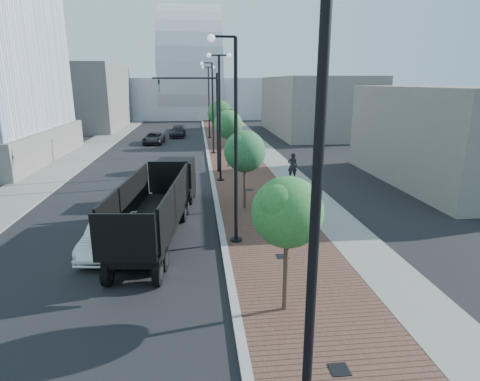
{
  "coord_description": "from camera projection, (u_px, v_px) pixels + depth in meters",
  "views": [
    {
      "loc": [
        -1.11,
        -7.43,
        7.33
      ],
      "look_at": [
        1.0,
        12.0,
        2.0
      ],
      "focal_mm": 29.92,
      "sensor_mm": 36.0,
      "label": 1
    }
  ],
  "objects": [
    {
      "name": "commercial_block_ne",
      "position": [
        315.0,
        106.0,
        57.74
      ],
      "size": [
        12.0,
        22.0,
        8.0
      ],
      "primitive_type": "cube",
      "color": "slate",
      "rests_on": "ground"
    },
    {
      "name": "pedestrian",
      "position": [
        292.0,
        166.0,
        30.96
      ],
      "size": [
        0.77,
        0.53,
        2.04
      ],
      "primitive_type": "imported",
      "rotation": [
        0.0,
        0.0,
        3.09
      ],
      "color": "black",
      "rests_on": "ground"
    },
    {
      "name": "streetlight_4",
      "position": [
        209.0,
        102.0,
        52.09
      ],
      "size": [
        1.72,
        0.56,
        9.28
      ],
      "color": "black",
      "rests_on": "ground"
    },
    {
      "name": "concrete_strip",
      "position": [
        258.0,
        144.0,
        48.16
      ],
      "size": [
        2.4,
        140.0,
        0.13
      ],
      "primitive_type": "cube",
      "color": "slate",
      "rests_on": "ground"
    },
    {
      "name": "sidewalk",
      "position": [
        236.0,
        144.0,
        47.89
      ],
      "size": [
        7.0,
        140.0,
        0.12
      ],
      "primitive_type": "cube",
      "color": "#4C2D23",
      "rests_on": "ground"
    },
    {
      "name": "commercial_block_nw",
      "position": [
        76.0,
        97.0,
        63.32
      ],
      "size": [
        14.0,
        20.0,
        10.0
      ],
      "primitive_type": "cube",
      "color": "#64605A",
      "rests_on": "ground"
    },
    {
      "name": "white_sedan",
      "position": [
        111.0,
        234.0,
        17.8
      ],
      "size": [
        2.19,
        4.86,
        1.55
      ],
      "primitive_type": "imported",
      "rotation": [
        0.0,
        0.0,
        -0.12
      ],
      "color": "silver",
      "rests_on": "ground"
    },
    {
      "name": "utility_cover_0",
      "position": [
        339.0,
        370.0,
        10.35
      ],
      "size": [
        0.5,
        0.5,
        0.02
      ],
      "primitive_type": "cube",
      "color": "black",
      "rests_on": "sidewalk"
    },
    {
      "name": "dark_car_far",
      "position": [
        178.0,
        132.0,
        54.67
      ],
      "size": [
        2.25,
        4.87,
        1.38
      ],
      "primitive_type": "imported",
      "rotation": [
        0.0,
        0.0,
        -0.07
      ],
      "color": "black",
      "rests_on": "ground"
    },
    {
      "name": "west_sidewalk",
      "position": [
        94.0,
        147.0,
        46.17
      ],
      "size": [
        4.0,
        140.0,
        0.12
      ],
      "primitive_type": "cube",
      "color": "slate",
      "rests_on": "ground"
    },
    {
      "name": "streetlight_0",
      "position": [
        313.0,
        254.0,
        6.05
      ],
      "size": [
        1.72,
        0.56,
        9.28
      ],
      "color": "black",
      "rests_on": "ground"
    },
    {
      "name": "tree_0",
      "position": [
        289.0,
        212.0,
        12.3
      ],
      "size": [
        2.29,
        2.23,
        4.58
      ],
      "color": "#382619",
      "rests_on": "ground"
    },
    {
      "name": "dump_truck",
      "position": [
        167.0,
        196.0,
        21.79
      ],
      "size": [
        3.54,
        13.47,
        3.05
      ],
      "rotation": [
        0.0,
        0.0,
        -0.1
      ],
      "color": "black",
      "rests_on": "ground"
    },
    {
      "name": "utility_cover_1",
      "position": [
        283.0,
        256.0,
        17.06
      ],
      "size": [
        0.5,
        0.5,
        0.02
      ],
      "primitive_type": "cube",
      "color": "black",
      "rests_on": "sidewalk"
    },
    {
      "name": "traffic_mast",
      "position": [
        206.0,
        112.0,
        31.81
      ],
      "size": [
        5.09,
        0.2,
        8.0
      ],
      "color": "black",
      "rests_on": "ground"
    },
    {
      "name": "tree_2",
      "position": [
        229.0,
        125.0,
        34.27
      ],
      "size": [
        2.5,
        2.47,
        5.02
      ],
      "color": "#382619",
      "rests_on": "ground"
    },
    {
      "name": "streetlight_3",
      "position": [
        212.0,
        112.0,
        40.69
      ],
      "size": [
        1.44,
        0.56,
        9.21
      ],
      "color": "black",
      "rests_on": "ground"
    },
    {
      "name": "commercial_block_e",
      "position": [
        458.0,
        136.0,
        29.31
      ],
      "size": [
        10.0,
        16.0,
        7.0
      ],
      "primitive_type": "cube",
      "color": "slate",
      "rests_on": "ground"
    },
    {
      "name": "tree_3",
      "position": [
        220.0,
        113.0,
        45.76
      ],
      "size": [
        2.82,
        2.82,
        5.29
      ],
      "color": "#382619",
      "rests_on": "ground"
    },
    {
      "name": "streetlight_1",
      "position": [
        233.0,
        152.0,
        17.67
      ],
      "size": [
        1.44,
        0.56,
        9.21
      ],
      "color": "black",
      "rests_on": "ground"
    },
    {
      "name": "curb",
      "position": [
        206.0,
        145.0,
        47.52
      ],
      "size": [
        0.3,
        140.0,
        0.14
      ],
      "primitive_type": "cube",
      "color": "gray",
      "rests_on": "ground"
    },
    {
      "name": "utility_cover_2",
      "position": [
        249.0,
        190.0,
        27.61
      ],
      "size": [
        0.5,
        0.5,
        0.02
      ],
      "primitive_type": "cube",
      "color": "black",
      "rests_on": "sidewalk"
    },
    {
      "name": "dark_car_mid",
      "position": [
        154.0,
        138.0,
        48.75
      ],
      "size": [
        2.55,
        4.93,
        1.33
      ],
      "primitive_type": "imported",
      "rotation": [
        0.0,
        0.0,
        -0.07
      ],
      "color": "black",
      "rests_on": "ground"
    },
    {
      "name": "streetlight_2",
      "position": [
        220.0,
        117.0,
        29.07
      ],
      "size": [
        1.72,
        0.56,
        9.28
      ],
      "color": "black",
      "rests_on": "ground"
    },
    {
      "name": "tree_1",
      "position": [
        246.0,
        152.0,
        22.84
      ],
      "size": [
        2.43,
        2.39,
        4.68
      ],
      "color": "#382619",
      "rests_on": "ground"
    },
    {
      "name": "convention_center",
      "position": [
        191.0,
        88.0,
        88.91
      ],
      "size": [
        50.0,
        30.0,
        50.0
      ],
      "color": "#A7ABB2",
      "rests_on": "ground"
    }
  ]
}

